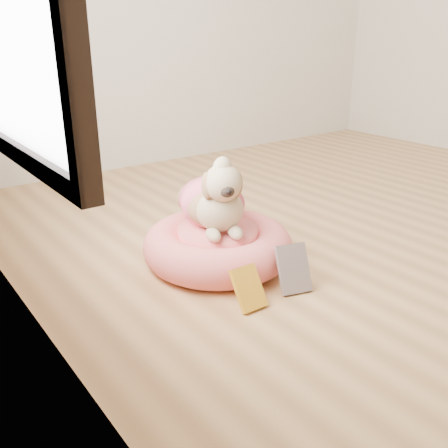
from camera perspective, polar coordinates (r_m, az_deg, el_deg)
floor at (r=2.96m, az=22.16°, el=-0.90°), size 4.50×4.50×0.00m
pet_bed at (r=2.36m, az=-0.73°, el=-2.50°), size 0.70×0.70×0.18m
dog at (r=2.28m, az=-1.13°, el=4.12°), size 0.50×0.60×0.37m
book_yellow at (r=2.00m, az=2.82°, el=-7.33°), size 0.12×0.12×0.16m
book_white at (r=2.14m, az=7.95°, el=-5.07°), size 0.16×0.15×0.20m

